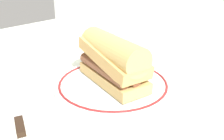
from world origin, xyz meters
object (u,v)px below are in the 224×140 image
at_px(sausage_sandwich, 112,59).
at_px(butter_knife, 18,116).
at_px(plate, 112,84).
at_px(drinking_glass, 23,54).

xyz_separation_m(sausage_sandwich, butter_knife, (-0.04, -0.23, -0.07)).
bearing_deg(sausage_sandwich, plate, -83.63).
distance_m(plate, sausage_sandwich, 0.07).
height_order(sausage_sandwich, drinking_glass, sausage_sandwich).
distance_m(plate, drinking_glass, 0.27).
distance_m(sausage_sandwich, drinking_glass, 0.27).
bearing_deg(sausage_sandwich, butter_knife, -87.11).
relative_size(plate, butter_knife, 1.84).
xyz_separation_m(plate, drinking_glass, (-0.25, -0.10, 0.04)).
height_order(plate, sausage_sandwich, sausage_sandwich).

